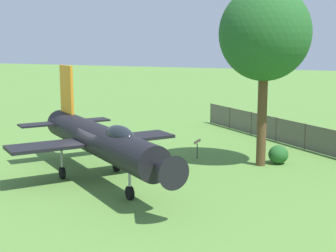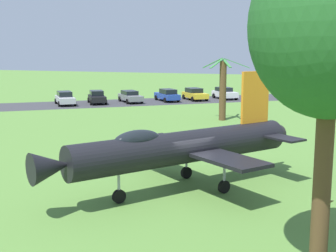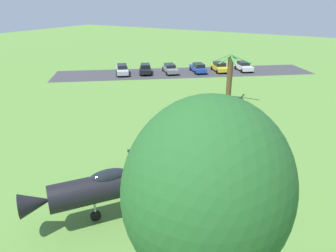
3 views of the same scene
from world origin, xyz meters
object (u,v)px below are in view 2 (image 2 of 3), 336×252
at_px(shade_tree, 331,28).
at_px(parked_car_yellow, 195,94).
at_px(parked_car_gray, 130,96).
at_px(parked_car_black, 97,97).
at_px(display_jet, 179,147).
at_px(parked_car_white, 225,93).
at_px(parked_car_silver, 65,98).
at_px(info_plaque, 323,206).
at_px(palm_tree, 223,89).
at_px(parked_car_blue, 167,95).

distance_m(shade_tree, parked_car_yellow, 47.07).
relative_size(parked_car_gray, parked_car_black, 1.07).
distance_m(display_jet, parked_car_white, 40.53).
relative_size(display_jet, parked_car_yellow, 2.62).
distance_m(parked_car_white, parked_car_silver, 20.81).
height_order(display_jet, info_plaque, display_jet).
distance_m(display_jet, info_plaque, 7.01).
height_order(palm_tree, info_plaque, palm_tree).
relative_size(display_jet, parked_car_blue, 2.59).
relative_size(display_jet, parked_car_black, 2.70).
bearing_deg(display_jet, palm_tree, -135.98).
xyz_separation_m(info_plaque, parked_car_silver, (29.84, 29.55, -0.05)).
bearing_deg(parked_car_gray, display_jet, -14.56).
bearing_deg(display_jet, parked_car_black, -109.21).
xyz_separation_m(shade_tree, palm_tree, (28.08, 9.18, -4.19)).
bearing_deg(parked_car_gray, parked_car_yellow, 85.44).
bearing_deg(parked_car_white, display_jet, -30.31).
distance_m(info_plaque, parked_car_yellow, 43.20).
distance_m(info_plaque, parked_car_blue, 42.16).
xyz_separation_m(shade_tree, info_plaque, (3.73, -0.07, -6.23)).
xyz_separation_m(palm_tree, parked_car_silver, (5.49, 20.30, -2.09)).
bearing_deg(info_plaque, parked_car_yellow, 22.37).
bearing_deg(shade_tree, display_jet, 45.08).
height_order(display_jet, parked_car_white, display_jet).
bearing_deg(shade_tree, parked_car_black, 36.40).
relative_size(display_jet, parked_car_gray, 2.53).
bearing_deg(parked_car_white, shade_tree, -24.09).
relative_size(palm_tree, info_plaque, 5.03).
xyz_separation_m(parked_car_yellow, parked_car_gray, (-5.25, 6.80, -0.04)).
relative_size(shade_tree, palm_tree, 1.68).
height_order(palm_tree, parked_car_gray, palm_tree).
bearing_deg(parked_car_gray, parked_car_black, -94.53).
bearing_deg(parked_car_silver, display_jet, 0.27).
bearing_deg(shade_tree, parked_car_yellow, 20.55).
relative_size(display_jet, shade_tree, 1.25).
xyz_separation_m(display_jet, palm_tree, (21.77, 2.85, 0.80)).
bearing_deg(info_plaque, parked_car_blue, 27.31).
bearing_deg(parked_car_white, parked_car_yellow, -92.28).
relative_size(shade_tree, parked_car_silver, 2.02).
distance_m(shade_tree, info_plaque, 7.26).
height_order(palm_tree, parked_car_black, palm_tree).
bearing_deg(parked_car_silver, info_plaque, 4.65).
relative_size(parked_car_blue, parked_car_silver, 0.97).
bearing_deg(palm_tree, parked_car_black, 65.68).
bearing_deg(parked_car_yellow, shade_tree, -19.76).
bearing_deg(display_jet, info_plaque, 104.59).
bearing_deg(parked_car_blue, parked_car_black, 84.49).
height_order(display_jet, parked_car_blue, display_jet).
bearing_deg(parked_car_blue, parked_car_silver, 84.80).
bearing_deg(palm_tree, info_plaque, -159.19).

